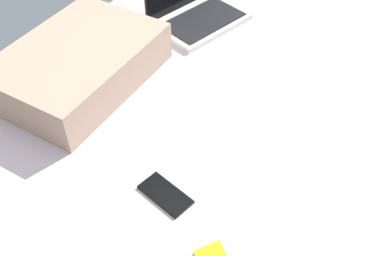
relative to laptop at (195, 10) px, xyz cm
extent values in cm
cube|color=silver|center=(-32.58, -34.82, -13.41)|extent=(180.00, 140.00, 18.00)
cube|color=silver|center=(-0.84, -2.92, -3.41)|extent=(38.08, 31.25, 2.00)
cube|color=black|center=(-1.26, -4.36, -2.21)|extent=(32.58, 24.37, 0.40)
cube|color=black|center=(-74.38, -35.13, -4.01)|extent=(9.78, 15.17, 0.80)
cube|color=tan|center=(-49.55, 13.18, 2.09)|extent=(52.00, 36.00, 13.00)
camera|label=1|loc=(-132.71, -76.93, 91.72)|focal=43.79mm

